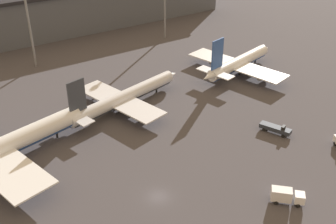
{
  "coord_description": "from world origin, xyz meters",
  "views": [
    {
      "loc": [
        -33.46,
        -53.73,
        55.48
      ],
      "look_at": [
        14.27,
        18.04,
        6.0
      ],
      "focal_mm": 45.0,
      "sensor_mm": 36.0,
      "label": 1
    }
  ],
  "objects": [
    {
      "name": "terminal_building",
      "position": [
        0.0,
        106.9,
        8.56
      ],
      "size": [
        182.26,
        27.62,
        17.04
      ],
      "color": "#4C515B",
      "rests_on": "ground"
    },
    {
      "name": "service_vehicle_4",
      "position": [
        36.2,
        3.81,
        1.21
      ],
      "size": [
        4.77,
        7.89,
        2.56
      ],
      "rotation": [
        0.0,
        0.0,
        -1.19
      ],
      "color": "#282D38",
      "rests_on": "ground"
    },
    {
      "name": "ground",
      "position": [
        0.0,
        0.0,
        0.0
      ],
      "size": [
        600.0,
        600.0,
        0.0
      ],
      "primitive_type": "plane",
      "color": "#423F44"
    },
    {
      "name": "airplane_1",
      "position": [
        11.16,
        35.09,
        3.12
      ],
      "size": [
        41.54,
        28.68,
        13.22
      ],
      "rotation": [
        0.0,
        0.0,
        0.24
      ],
      "color": "silver",
      "rests_on": "ground"
    },
    {
      "name": "lamp_post_1",
      "position": [
        0.76,
        75.54,
        16.68
      ],
      "size": [
        1.8,
        1.8,
        26.42
      ],
      "color": "slate",
      "rests_on": "ground"
    },
    {
      "name": "airplane_2",
      "position": [
        52.2,
        35.54,
        3.26
      ],
      "size": [
        35.03,
        33.67,
        14.05
      ],
      "rotation": [
        0.0,
        0.0,
        0.24
      ],
      "color": "white",
      "rests_on": "ground"
    },
    {
      "name": "service_vehicle_1",
      "position": [
        19.45,
        -14.94,
        1.73
      ],
      "size": [
        5.99,
        5.97,
        3.06
      ],
      "rotation": [
        0.0,
        0.0,
        -0.78
      ],
      "color": "white",
      "rests_on": "ground"
    }
  ]
}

